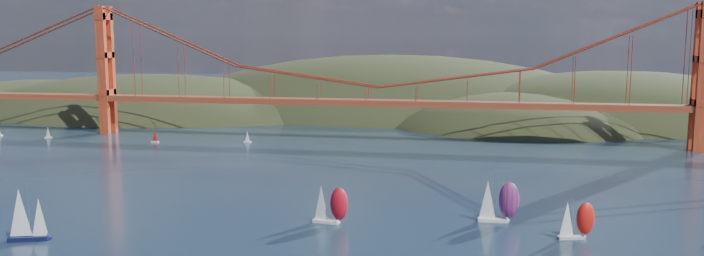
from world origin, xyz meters
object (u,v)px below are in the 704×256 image
racer_1 (576,220)px  racer_rwb (498,200)px  sloop_navy (26,215)px  racer_0 (330,204)px

racer_1 → racer_rwb: 19.23m
sloop_navy → racer_rwb: size_ratio=1.16×
sloop_navy → racer_rwb: 103.89m
racer_rwb → racer_1: bearing=-35.8°
racer_0 → racer_1: bearing=6.7°
racer_1 → racer_0: bearing=161.9°
racer_0 → racer_rwb: bearing=21.3°
sloop_navy → racer_0: (60.29, 24.82, -0.89)m
racer_rwb → racer_0: bearing=-170.2°
racer_0 → racer_rwb: size_ratio=0.90×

